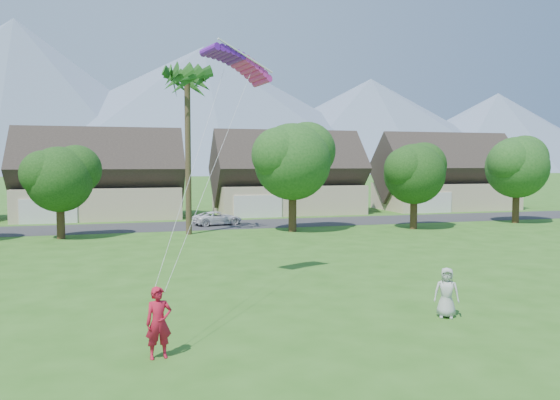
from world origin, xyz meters
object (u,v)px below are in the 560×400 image
object	(u,v)px
watcher	(447,293)
parked_car	(218,218)
kite_flyer	(159,323)
parafoil_kite	(238,60)

from	to	relation	value
watcher	parked_car	size ratio (longest dim) A/B	0.42
kite_flyer	parked_car	bearing A→B (deg)	70.06
watcher	parafoil_kite	size ratio (longest dim) A/B	0.50
watcher	parked_car	bearing A→B (deg)	125.39
kite_flyer	watcher	size ratio (longest dim) A/B	1.14
kite_flyer	parked_car	distance (m)	32.16
watcher	parked_car	world-z (taller)	watcher
watcher	kite_flyer	bearing A→B (deg)	-142.96
watcher	parafoil_kite	distance (m)	12.78
parked_car	parafoil_kite	size ratio (longest dim) A/B	1.19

